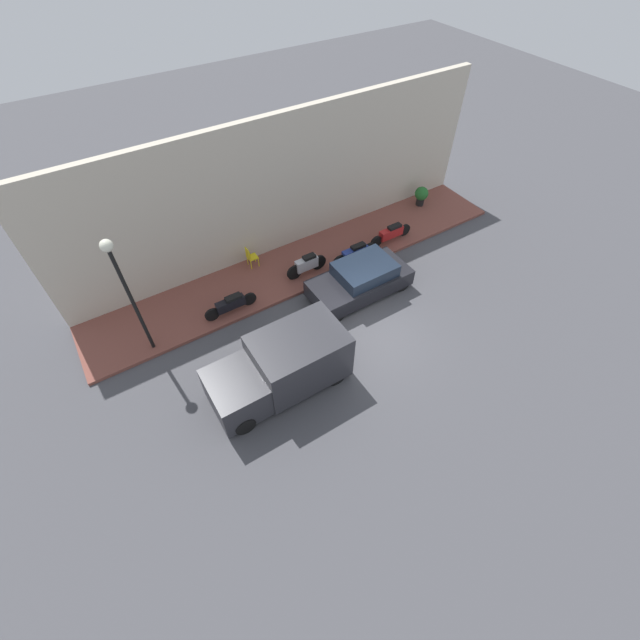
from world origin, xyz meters
name	(u,v)px	position (x,y,z in m)	size (l,w,h in m)	color
ground_plane	(370,334)	(0.00, 0.00, 0.00)	(60.00, 60.00, 0.00)	#47474C
sidewalk	(306,263)	(4.57, 0.00, 0.06)	(2.91, 18.41, 0.13)	brown
building_facade	(283,186)	(6.18, 0.00, 2.88)	(0.30, 18.41, 5.75)	beige
parked_car	(361,280)	(1.99, -0.98, 0.65)	(1.84, 4.01, 1.35)	black
delivery_van	(280,367)	(-0.21, 3.75, 0.99)	(2.00, 4.46, 1.95)	#2D2D33
scooter_silver	(307,265)	(3.92, 0.31, 0.60)	(0.30, 1.80, 0.88)	#B7B7BF
motorcycle_blue	(355,253)	(3.49, -1.77, 0.58)	(0.30, 2.16, 0.82)	navy
motorcycle_red	(391,233)	(3.79, -3.93, 0.55)	(0.30, 2.14, 0.77)	#B21E1E
motorcycle_black	(231,304)	(3.58, 3.82, 0.53)	(0.30, 2.07, 0.74)	black
streetlamp	(122,279)	(3.52, 6.88, 3.35)	(0.37, 0.37, 4.66)	black
potted_plant	(421,195)	(5.28, -6.94, 0.66)	(0.64, 0.64, 0.93)	black
cafe_chair	(251,256)	(5.55, 2.03, 0.65)	(0.40, 0.40, 0.92)	yellow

